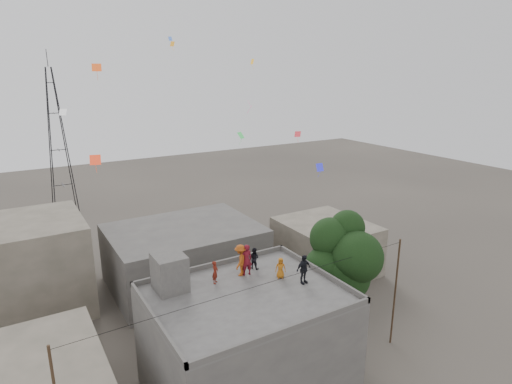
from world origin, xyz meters
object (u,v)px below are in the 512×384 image
Objects in this scene: stair_head_box at (170,272)px; person_dark_adult at (304,269)px; person_red_adult at (246,260)px; transmission_tower at (58,142)px; tree at (344,260)px.

person_dark_adult is (6.58, -3.12, -0.16)m from stair_head_box.
stair_head_box is at bearing -0.44° from person_red_adult.
tree is at bearing -73.91° from transmission_tower.
stair_head_box is at bearing 149.05° from person_dark_adult.
transmission_tower is at bearing 94.74° from person_dark_adult.
transmission_tower reaches higher than stair_head_box.
person_red_adult reaches higher than person_dark_adult.
tree reaches higher than stair_head_box.
stair_head_box is 10.80m from tree.
stair_head_box is 1.07× the size of person_red_adult.
tree is 41.12m from transmission_tower.
tree is 4.87× the size of person_red_adult.
person_red_adult is 3.34m from person_dark_adult.
tree reaches higher than person_dark_adult.
person_dark_adult is (7.38, -40.52, -2.13)m from transmission_tower.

